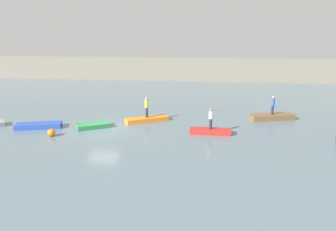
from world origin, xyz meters
name	(u,v)px	position (x,y,z in m)	size (l,w,h in m)	color
ground_plane	(103,129)	(0.00, 0.00, 0.00)	(120.00, 120.00, 0.00)	slate
embankment_wall	(154,69)	(0.00, 26.69, 1.80)	(80.00, 1.20, 3.60)	gray
rowboat_blue	(39,126)	(-5.41, -0.25, 0.20)	(3.65, 1.28, 0.40)	#2B4CAD
rowboat_green	(93,125)	(-0.92, 0.34, 0.19)	(2.67, 1.28, 0.37)	#2D7F47
rowboat_orange	(147,119)	(3.21, 2.78, 0.18)	(3.83, 1.04, 0.37)	orange
rowboat_red	(210,131)	(8.82, -0.21, 0.21)	(3.21, 0.92, 0.42)	red
rowboat_brown	(272,117)	(14.38, 4.74, 0.25)	(3.99, 1.18, 0.49)	brown
person_yellow_shirt	(147,106)	(3.21, 2.78, 1.38)	(0.32, 0.32, 1.80)	#232838
person_blue_shirt	(273,104)	(14.38, 4.74, 1.43)	(0.32, 0.32, 1.68)	#232838
person_white_shirt	(211,118)	(8.82, -0.21, 1.33)	(0.32, 0.32, 1.64)	#232838
mooring_buoy	(52,133)	(-3.32, -2.28, 0.30)	(0.60, 0.60, 0.60)	orange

